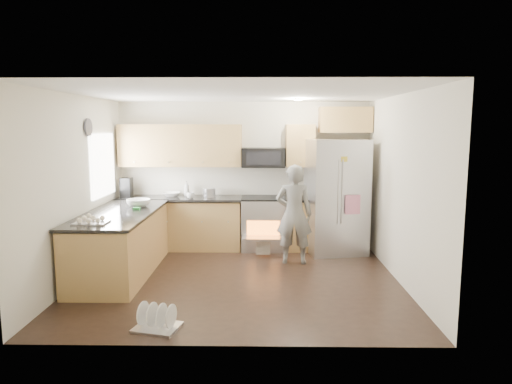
{
  "coord_description": "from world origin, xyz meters",
  "views": [
    {
      "loc": [
        0.35,
        -6.25,
        2.15
      ],
      "look_at": [
        0.24,
        0.5,
        1.19
      ],
      "focal_mm": 32.0,
      "sensor_mm": 36.0,
      "label": 1
    }
  ],
  "objects_px": {
    "refrigerator": "(336,197)",
    "dish_rack": "(157,322)",
    "person": "(294,214)",
    "stove_range": "(263,211)"
  },
  "relations": [
    {
      "from": "refrigerator",
      "to": "dish_rack",
      "type": "relative_size",
      "value": 3.62
    },
    {
      "from": "stove_range",
      "to": "refrigerator",
      "type": "bearing_deg",
      "value": -10.2
    },
    {
      "from": "person",
      "to": "dish_rack",
      "type": "bearing_deg",
      "value": 61.02
    },
    {
      "from": "person",
      "to": "dish_rack",
      "type": "xyz_separation_m",
      "value": [
        -1.63,
        -2.44,
        -0.71
      ]
    },
    {
      "from": "refrigerator",
      "to": "person",
      "type": "xyz_separation_m",
      "value": [
        -0.76,
        -0.65,
        -0.18
      ]
    },
    {
      "from": "person",
      "to": "dish_rack",
      "type": "relative_size",
      "value": 2.93
    },
    {
      "from": "stove_range",
      "to": "dish_rack",
      "type": "xyz_separation_m",
      "value": [
        -1.14,
        -3.3,
        -0.6
      ]
    },
    {
      "from": "person",
      "to": "dish_rack",
      "type": "height_order",
      "value": "person"
    },
    {
      "from": "stove_range",
      "to": "refrigerator",
      "type": "relative_size",
      "value": 0.92
    },
    {
      "from": "person",
      "to": "dish_rack",
      "type": "distance_m",
      "value": 3.01
    }
  ]
}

